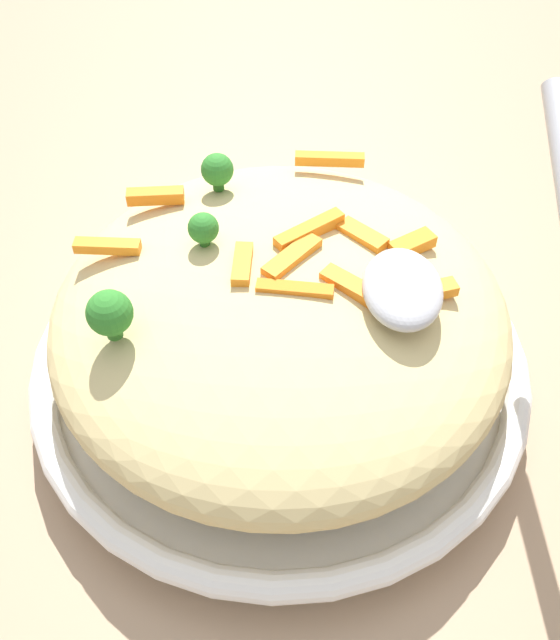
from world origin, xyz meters
name	(u,v)px	position (x,y,z in m)	size (l,w,h in m)	color
ground_plane	(280,386)	(0.00, 0.00, 0.00)	(2.40, 2.40, 0.00)	#9E7F60
serving_bowl	(280,367)	(0.00, 0.00, 0.02)	(0.29, 0.29, 0.04)	white
pasta_mound	(280,315)	(0.00, 0.00, 0.07)	(0.26, 0.25, 0.07)	#D1BA7A
carrot_piece_0	(107,246)	(0.02, 0.09, 0.10)	(0.04, 0.01, 0.01)	orange
carrot_piece_1	(292,258)	(0.01, -0.01, 0.10)	(0.04, 0.01, 0.01)	orange
carrot_piece_2	(155,196)	(0.06, 0.07, 0.10)	(0.03, 0.01, 0.01)	orange
carrot_piece_3	(295,290)	(-0.02, -0.01, 0.10)	(0.04, 0.01, 0.01)	orange
carrot_piece_4	(412,244)	(0.02, -0.07, 0.10)	(0.03, 0.01, 0.01)	orange
carrot_piece_5	(242,266)	(0.00, 0.02, 0.10)	(0.03, 0.01, 0.01)	orange
carrot_piece_6	(362,235)	(0.03, -0.04, 0.10)	(0.03, 0.01, 0.01)	orange
carrot_piece_7	(425,292)	(-0.01, -0.07, 0.10)	(0.03, 0.01, 0.01)	orange
carrot_piece_8	(309,231)	(0.03, -0.02, 0.10)	(0.04, 0.01, 0.01)	orange
carrot_piece_9	(353,288)	(-0.01, -0.04, 0.10)	(0.04, 0.01, 0.01)	orange
carrot_piece_10	(330,159)	(0.10, -0.03, 0.10)	(0.04, 0.01, 0.01)	orange
broccoli_floret_0	(110,314)	(-0.04, 0.08, 0.11)	(0.02, 0.02, 0.03)	#296820
broccoli_floret_1	(217,170)	(0.07, 0.04, 0.11)	(0.02, 0.02, 0.02)	#296820
broccoli_floret_2	(203,229)	(0.02, 0.04, 0.11)	(0.02, 0.02, 0.02)	#296820
serving_spoon	(464,270)	(-0.02, -0.09, 0.12)	(0.16, 0.10, 0.08)	#B7B7BC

